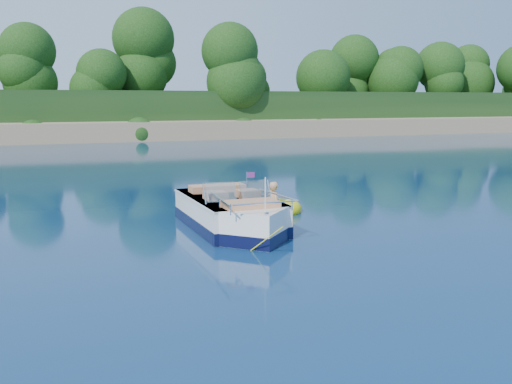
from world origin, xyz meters
The scene contains 6 objects.
ground centered at (0.00, 0.00, 0.00)m, with size 160.00×160.00×0.00m, color #0A1E47.
shoreline centered at (0.00, 63.77, 0.98)m, with size 170.00×59.00×6.00m.
treeline centered at (0.04, 41.01, 5.55)m, with size 150.00×7.12×8.19m.
motorboat centered at (-2.82, 2.65, 0.35)m, with size 1.97×5.37×1.79m.
tow_tube centered at (-0.93, 4.46, 0.10)m, with size 1.73×1.73×0.40m.
boy centered at (-0.99, 4.55, 0.00)m, with size 0.52×0.34×1.43m, color tan.
Camera 1 is at (-7.20, -10.47, 3.18)m, focal length 40.00 mm.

